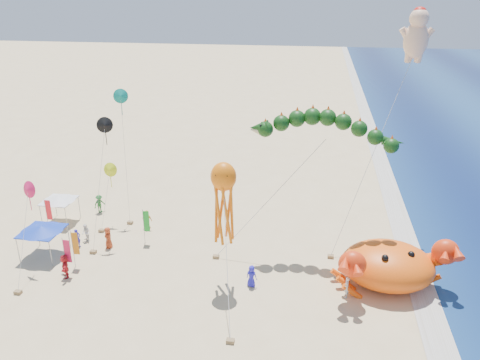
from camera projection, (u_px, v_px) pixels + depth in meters
name	position (u px, v px, depth m)	size (l,w,h in m)	color
ground	(261.00, 267.00, 36.95)	(320.00, 320.00, 0.00)	#D1B784
foam_strip	(419.00, 282.00, 35.08)	(320.00, 320.00, 0.00)	silver
crab_inflatable	(388.00, 264.00, 34.08)	(9.08, 7.69, 3.98)	#FF590D
dragon_kite	(324.00, 132.00, 35.08)	(13.85, 3.59, 11.65)	#0F360E
cherub_kite	(416.00, 34.00, 37.51)	(6.90, 8.26, 19.13)	#FFC39B
octopus_kite	(224.00, 197.00, 32.62)	(2.81, 7.52, 9.47)	orange
canopy_blue	(42.00, 229.00, 37.71)	(3.36, 3.36, 2.71)	gray
canopy_white	(59.00, 199.00, 43.19)	(2.99, 2.99, 2.71)	gray
feather_flags	(84.00, 231.00, 38.23)	(9.96, 6.37, 3.20)	gray
beachgoers	(119.00, 239.00, 39.33)	(24.19, 12.58, 1.89)	gold
small_kites	(93.00, 155.00, 39.12)	(5.42, 13.33, 12.28)	#DC1856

